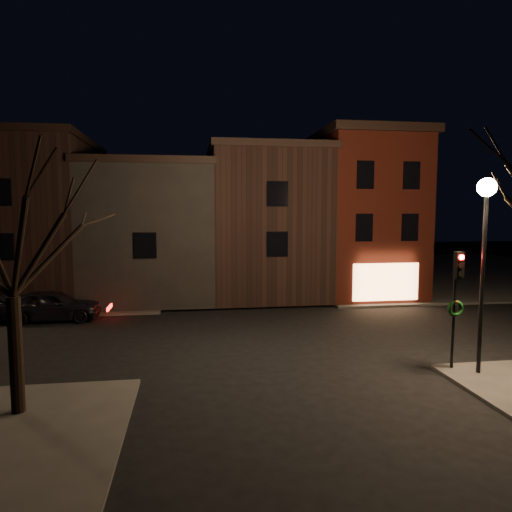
{
  "coord_description": "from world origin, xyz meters",
  "views": [
    {
      "loc": [
        -3.34,
        -19.67,
        5.48
      ],
      "look_at": [
        0.08,
        3.98,
        3.2
      ],
      "focal_mm": 32.0,
      "sensor_mm": 36.0,
      "label": 1
    }
  ],
  "objects_px": {
    "bare_tree_left": "(9,214)",
    "parked_car_a": "(52,305)",
    "traffic_signal": "(456,292)",
    "parked_car_b": "(5,309)",
    "street_lamp_near": "(485,222)"
  },
  "relations": [
    {
      "from": "bare_tree_left",
      "to": "parked_car_a",
      "type": "bearing_deg",
      "value": 101.57
    },
    {
      "from": "traffic_signal",
      "to": "parked_car_a",
      "type": "height_order",
      "value": "traffic_signal"
    },
    {
      "from": "traffic_signal",
      "to": "parked_car_a",
      "type": "bearing_deg",
      "value": 148.28
    },
    {
      "from": "parked_car_a",
      "to": "parked_car_b",
      "type": "height_order",
      "value": "parked_car_a"
    },
    {
      "from": "street_lamp_near",
      "to": "parked_car_b",
      "type": "xyz_separation_m",
      "value": [
        -18.84,
        10.5,
        -4.51
      ]
    },
    {
      "from": "traffic_signal",
      "to": "bare_tree_left",
      "type": "relative_size",
      "value": 0.54
    },
    {
      "from": "traffic_signal",
      "to": "street_lamp_near",
      "type": "bearing_deg",
      "value": -39.37
    },
    {
      "from": "parked_car_b",
      "to": "parked_car_a",
      "type": "bearing_deg",
      "value": -89.3
    },
    {
      "from": "parked_car_b",
      "to": "bare_tree_left",
      "type": "bearing_deg",
      "value": -153.15
    },
    {
      "from": "traffic_signal",
      "to": "bare_tree_left",
      "type": "xyz_separation_m",
      "value": [
        -13.6,
        -1.49,
        2.63
      ]
    },
    {
      "from": "street_lamp_near",
      "to": "parked_car_a",
      "type": "xyz_separation_m",
      "value": [
        -16.52,
        10.33,
        -4.38
      ]
    },
    {
      "from": "street_lamp_near",
      "to": "bare_tree_left",
      "type": "height_order",
      "value": "bare_tree_left"
    },
    {
      "from": "bare_tree_left",
      "to": "parked_car_b",
      "type": "xyz_separation_m",
      "value": [
        -4.64,
        11.5,
        -4.77
      ]
    },
    {
      "from": "traffic_signal",
      "to": "parked_car_b",
      "type": "bearing_deg",
      "value": 151.24
    },
    {
      "from": "parked_car_b",
      "to": "traffic_signal",
      "type": "bearing_deg",
      "value": -113.86
    }
  ]
}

